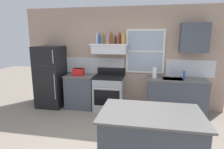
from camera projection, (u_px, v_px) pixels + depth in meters
The scene contains 20 objects.
back_wall at pixel (122, 58), 5.04m from camera, with size 5.40×0.11×2.70m.
refrigerator at pixel (51, 77), 5.13m from camera, with size 0.70×0.72×1.68m.
counter_left_of_stove at pixel (81, 91), 5.11m from camera, with size 0.79×0.63×0.91m.
toaster at pixel (79, 72), 4.95m from camera, with size 0.30×0.20×0.19m.
stove_range at pixel (109, 93), 4.92m from camera, with size 0.76×0.69×1.09m.
range_hood_shelf at pixel (110, 49), 4.78m from camera, with size 0.96×0.52×0.24m.
bottle_clear_tall at pixel (97, 39), 4.85m from camera, with size 0.06×0.06×0.31m.
bottle_blue_liqueur at pixel (100, 40), 4.73m from camera, with size 0.07×0.07×0.26m.
bottle_olive_oil_square at pixel (104, 39), 4.76m from camera, with size 0.06×0.06×0.27m.
bottle_rose_pink at pixel (108, 39), 4.74m from camera, with size 0.07×0.07×0.30m.
bottle_amber_wine at pixel (111, 39), 4.69m from camera, with size 0.07×0.07×0.31m.
bottle_brown_stout at pixel (116, 40), 4.71m from camera, with size 0.06×0.06×0.22m.
bottle_red_label_wine at pixel (120, 39), 4.69m from camera, with size 0.07×0.07×0.30m.
bottle_champagne_gold_foil at pixel (123, 39), 4.63m from camera, with size 0.08×0.08×0.31m.
counter_right_with_sink at pixel (176, 96), 4.65m from camera, with size 1.43×0.63×0.91m.
sink_faucet at pixel (173, 71), 4.64m from camera, with size 0.03×0.17×0.28m.
paper_towel_roll at pixel (155, 73), 4.63m from camera, with size 0.11×0.11×0.27m, color white.
dish_soap_bottle at pixel (184, 75), 4.61m from camera, with size 0.06×0.06×0.18m, color blue.
kitchen_island at pixel (150, 142), 2.63m from camera, with size 1.40×0.90×0.91m.
upper_cabinet_right at pixel (194, 38), 4.44m from camera, with size 0.64×0.32×0.70m.
Camera 1 is at (0.70, -2.77, 1.93)m, focal length 29.69 mm.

